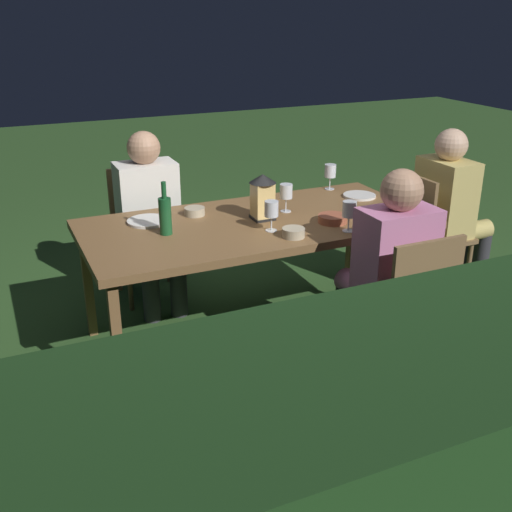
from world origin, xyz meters
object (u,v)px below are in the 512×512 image
Objects in this scene: wine_glass_d at (349,211)px; chair_head_near at (426,230)px; dining_table at (256,229)px; plate_a at (396,210)px; chair_side_right_a at (408,305)px; green_bottle_on_table at (165,215)px; plate_b at (148,221)px; person_in_pink at (387,263)px; wine_glass_b at (271,210)px; person_in_cream at (151,213)px; bowl_olives at (195,211)px; wine_glass_a at (286,193)px; chair_side_left_b at (144,226)px; wine_glass_c at (330,172)px; plate_c at (359,196)px; person_in_mustard at (452,205)px; lantern_centerpiece at (263,194)px; bowl_bread at (293,232)px; bowl_salad at (333,218)px.

chair_head_near is at bearing -156.70° from wine_glass_d.
dining_table is 0.86m from plate_a.
green_bottle_on_table is (0.98, -0.85, 0.35)m from chair_side_right_a.
plate_a is 1.02× the size of plate_b.
dining_table is 1.72× the size of person_in_pink.
chair_head_near is at bearing -171.32° from wine_glass_b.
bowl_olives is at bearing 110.70° from person_in_cream.
chair_head_near is 5.15× the size of wine_glass_a.
person_in_pink reaches higher than chair_side_left_b.
person_in_pink reaches higher than wine_glass_b.
wine_glass_a is at bearing 32.69° from wine_glass_c.
wine_glass_d is 0.81× the size of plate_c.
wine_glass_c is 1.02m from bowl_olives.
plate_b is at bearing 73.79° from person_in_cream.
green_bottle_on_table is 1.31m from wine_glass_c.
green_bottle_on_table is 2.40× the size of bowl_olives.
person_in_mustard is at bearing 160.59° from person_in_cream.
person_in_pink and person_in_cream have the same top height.
lantern_centerpiece is 1.09× the size of plate_a.
chair_head_near is 0.25m from person_in_mustard.
plate_a is 2.02× the size of bowl_olives.
chair_side_left_b is 7.12× the size of bowl_bread.
person_in_mustard reaches higher than plate_b.
wine_glass_a reaches higher than plate_a.
person_in_cream is at bearing -19.41° from person_in_mustard.
person_in_pink is 5.49× the size of plate_c.
dining_table is at bearing -87.87° from wine_glass_b.
chair_side_left_b reaches higher than dining_table.
lantern_centerpiece is at bearing -85.93° from bowl_bread.
wine_glass_c is at bearing -78.61° from plate_a.
chair_side_right_a is at bearing 47.25° from chair_head_near.
wine_glass_c is (-0.67, -0.38, -0.03)m from lantern_centerpiece.
plate_b is 1.14× the size of plate_c.
chair_side_left_b is 4.16× the size of plate_c.
person_in_mustard is (-1.43, 0.00, -0.04)m from dining_table.
green_bottle_on_table is at bearing -18.86° from wine_glass_b.
wine_glass_b is (0.44, -0.47, 0.21)m from person_in_pink.
person_in_pink is 1.00× the size of person_in_mustard.
plate_c is (-0.36, -1.02, 0.25)m from chair_side_right_a.
lantern_centerpiece is 1.27× the size of plate_c.
plate_a is (-0.12, 0.58, -0.11)m from wine_glass_c.
chair_head_near reaches higher than bowl_salad.
person_in_pink is at bearing 132.76° from wine_glass_b.
bowl_salad is at bearing 10.95° from person_in_mustard.
lantern_centerpiece reaches higher than plate_a.
person_in_cream reaches higher than wine_glass_a.
wine_glass_b is 0.92m from wine_glass_c.
dining_table is at bearing -62.56° from chair_side_right_a.
plate_c is at bearing 150.93° from chair_side_left_b.
green_bottle_on_table reaches higher than chair_side_left_b.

